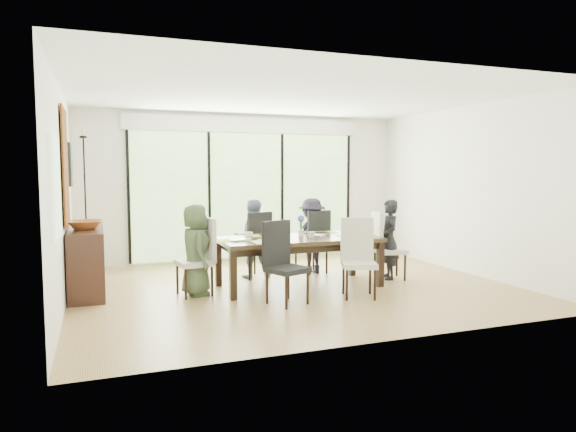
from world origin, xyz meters
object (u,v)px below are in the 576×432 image
object	(u,v)px
chair_near_right	(359,258)
bowl	(85,225)
person_far_right	(312,236)
laptop	(243,240)
person_right_end	(389,239)
chair_far_left	(252,244)
cup_b	(311,235)
chair_left_end	(194,257)
vase	(301,233)
cup_a	(249,235)
sideboard	(87,260)
chair_right_end	(390,245)
person_far_left	(252,239)
person_left_end	(196,250)
table_top	(299,239)
chair_near_left	(287,263)
cup_c	(346,231)
chair_far_right	(311,241)

from	to	relation	value
chair_near_right	bowl	world-z (taller)	chair_near_right
person_far_right	laptop	size ratio (longest dim) A/B	3.91
person_right_end	chair_far_left	bearing A→B (deg)	-100.05
laptop	cup_b	bearing A→B (deg)	-20.49
chair_left_end	vase	world-z (taller)	chair_left_end
person_right_end	cup_a	size ratio (longest dim) A/B	10.40
person_right_end	sideboard	xyz separation A→B (m)	(-4.32, 0.66, -0.17)
chair_right_end	sideboard	bearing A→B (deg)	93.91
chair_near_right	cup_a	world-z (taller)	chair_near_right
person_far_left	person_left_end	bearing A→B (deg)	48.78
chair_far_left	cup_b	bearing A→B (deg)	102.75
sideboard	chair_left_end	bearing A→B (deg)	-26.27
sideboard	laptop	bearing A→B (deg)	-20.95
person_far_right	vase	world-z (taller)	person_far_right
person_far_right	sideboard	xyz separation A→B (m)	(-3.39, -0.17, -0.17)
table_top	person_right_end	xyz separation A→B (m)	(1.48, 0.00, -0.07)
table_top	chair_near_left	world-z (taller)	chair_near_left
person_far_left	cup_c	size ratio (longest dim) A/B	10.40
chair_near_right	cup_c	size ratio (longest dim) A/B	8.87
chair_near_right	laptop	distance (m)	1.57
vase	person_right_end	bearing A→B (deg)	-2.00
person_far_left	chair_right_end	bearing A→B (deg)	166.86
vase	laptop	world-z (taller)	vase
chair_far_left	bowl	distance (m)	2.45
bowl	chair_near_left	bearing A→B (deg)	-31.44
table_top	person_far_right	xyz separation A→B (m)	(0.55, 0.83, -0.07)
chair_near_left	bowl	world-z (taller)	chair_near_left
chair_left_end	cup_b	distance (m)	1.67
vase	sideboard	world-z (taller)	sideboard
chair_far_right	cup_c	world-z (taller)	chair_far_right
chair_far_left	person_left_end	xyz separation A→B (m)	(-1.03, -0.85, 0.09)
person_far_left	vase	xyz separation A→B (m)	(0.50, -0.78, 0.16)
cup_a	bowl	size ratio (longest dim) A/B	0.25
person_right_end	chair_near_right	bearing A→B (deg)	-34.69
vase	chair_left_end	bearing A→B (deg)	-178.15
chair_right_end	cup_a	size ratio (longest dim) A/B	8.87
chair_far_right	chair_near_left	distance (m)	2.02
laptop	bowl	bearing A→B (deg)	141.11
chair_right_end	sideboard	size ratio (longest dim) A/B	0.66
person_far_left	bowl	size ratio (longest dim) A/B	2.61
chair_right_end	cup_a	world-z (taller)	chair_right_end
person_left_end	person_far_left	distance (m)	1.32
chair_far_right	vase	distance (m)	0.97
person_far_left	laptop	bearing A→B (deg)	76.64
chair_far_right	person_far_right	xyz separation A→B (m)	(0.00, -0.02, 0.09)
cup_b	person_left_end	bearing A→B (deg)	176.49
chair_near_left	cup_a	size ratio (longest dim) A/B	8.87
person_left_end	person_far_left	xyz separation A→B (m)	(1.03, 0.83, 0.00)
chair_left_end	chair_right_end	xyz separation A→B (m)	(3.00, 0.00, 0.00)
laptop	sideboard	world-z (taller)	sideboard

